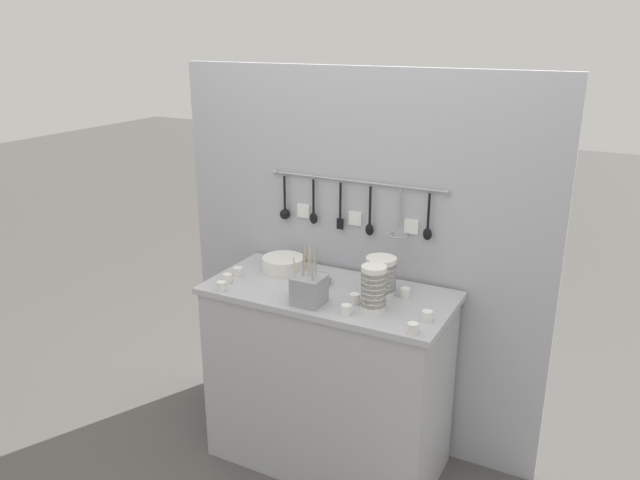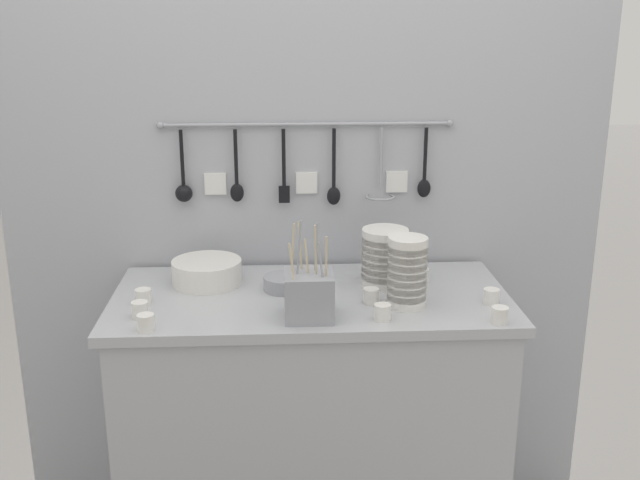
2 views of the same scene
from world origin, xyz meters
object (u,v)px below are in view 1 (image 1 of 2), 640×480
plate_stack (283,264)px  cutlery_caddy (309,290)px  bowl_stack_back_corner (374,288)px  cup_edge_near (355,299)px  cup_centre (346,310)px  cup_back_left (405,293)px  bowl_stack_short_front (381,276)px  cup_beside_plates (413,328)px  cup_front_right (238,272)px  cup_front_left (427,316)px  cup_by_caddy (222,286)px  cup_mid_row (227,279)px  steel_mixing_bowl (318,280)px

plate_stack → cutlery_caddy: (0.31, -0.29, 0.03)m
bowl_stack_back_corner → plate_stack: bowl_stack_back_corner is taller
plate_stack → cup_edge_near: (0.49, -0.20, -0.01)m
cup_centre → cup_back_left: size_ratio=1.00×
cup_edge_near → cutlery_caddy: bearing=-153.0°
bowl_stack_short_front → cup_beside_plates: bowl_stack_short_front is taller
cup_centre → plate_stack: bearing=147.7°
cup_front_right → cup_front_left: same height
cup_front_right → cup_back_left: (0.84, 0.14, 0.00)m
cup_back_left → cup_beside_plates: bearing=-65.2°
cup_by_caddy → cup_back_left: same height
cup_by_caddy → cup_edge_near: size_ratio=1.00×
plate_stack → cup_front_left: 0.87m
cup_mid_row → cup_centre: 0.67m
plate_stack → cup_by_caddy: (-0.13, -0.36, -0.01)m
plate_stack → cup_front_right: bearing=-135.7°
steel_mixing_bowl → cup_back_left: size_ratio=2.72×
cup_centre → bowl_stack_short_front: bearing=81.2°
cup_by_caddy → cup_front_right: same height
cup_by_caddy → plate_stack: bearing=70.0°
steel_mixing_bowl → cup_back_left: 0.43m
cup_beside_plates → cup_front_right: size_ratio=1.00×
cup_edge_near → cup_by_caddy: bearing=-165.5°
cutlery_caddy → cup_beside_plates: bearing=-7.4°
cup_front_right → cup_front_left: bearing=-3.1°
steel_mixing_bowl → cup_front_right: bearing=-167.0°
steel_mixing_bowl → cup_mid_row: 0.45m
steel_mixing_bowl → cup_beside_plates: cup_beside_plates is taller
cup_front_right → cup_centre: size_ratio=1.00×
cutlery_caddy → cup_edge_near: bearing=27.0°
cup_beside_plates → cup_by_caddy: same height
plate_stack → cup_edge_near: bearing=-21.8°
cup_edge_near → cup_front_left: same height
steel_mixing_bowl → cup_centre: (0.27, -0.25, 0.00)m
bowl_stack_short_front → cup_beside_plates: size_ratio=3.86×
cup_beside_plates → cup_back_left: size_ratio=1.00×
plate_stack → steel_mixing_bowl: size_ratio=1.72×
bowl_stack_short_front → cup_centre: bowl_stack_short_front is taller
cup_front_right → cup_edge_near: same height
cup_by_caddy → cup_back_left: bearing=22.4°
bowl_stack_back_corner → cup_by_caddy: bearing=-169.1°
cup_by_caddy → cup_front_left: 0.98m
bowl_stack_short_front → cup_beside_plates: 0.43m
cup_beside_plates → cup_front_right: bearing=169.0°
cup_front_right → cup_beside_plates: bearing=-11.0°
cup_by_caddy → cup_centre: same height
bowl_stack_back_corner → cup_front_left: size_ratio=4.45×
plate_stack → cup_mid_row: 0.31m
cup_back_left → bowl_stack_back_corner: bearing=-112.8°
steel_mixing_bowl → cup_mid_row: size_ratio=2.72×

